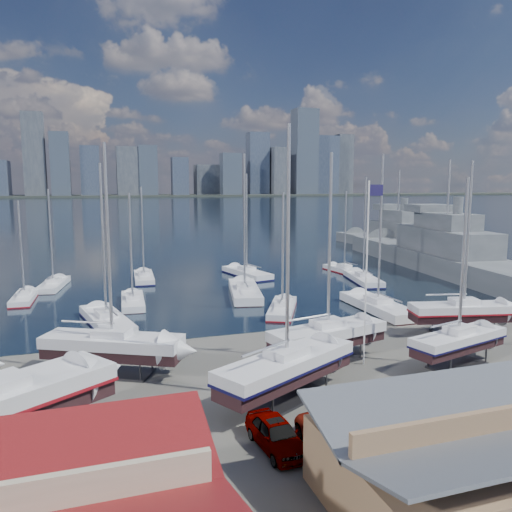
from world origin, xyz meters
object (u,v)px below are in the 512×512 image
object	(u,v)px
car_a	(276,434)
flagpole	(368,259)
naval_ship_east	(445,260)
naval_ship_west	(397,242)

from	to	relation	value
car_a	flagpole	world-z (taller)	flagpole
naval_ship_east	naval_ship_west	world-z (taller)	naval_ship_east
car_a	flagpole	bearing A→B (deg)	35.78
naval_ship_east	flagpole	xyz separation A→B (m)	(-32.48, -31.83, 6.16)
naval_ship_west	flagpole	bearing A→B (deg)	142.08
naval_ship_west	naval_ship_east	bearing A→B (deg)	160.22
naval_ship_west	flagpole	distance (m)	69.13
naval_ship_east	naval_ship_west	bearing A→B (deg)	-10.17
naval_ship_west	flagpole	size ratio (longest dim) A/B	2.89
car_a	flagpole	xyz separation A→B (m)	(10.41, 9.16, 7.05)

